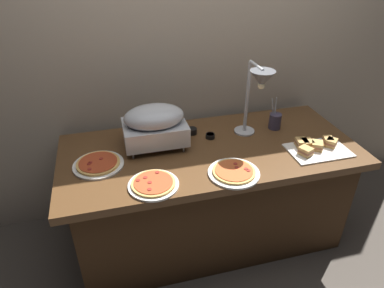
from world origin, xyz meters
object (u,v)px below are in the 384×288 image
pizza_plate_front (153,184)px  sauce_cup_far (192,131)px  pizza_plate_center (98,164)px  pizza_plate_raised_stand (234,172)px  chafing_dish (155,124)px  utensil_holder (275,121)px  heat_lamp (259,86)px  sauce_cup_near (210,136)px  sandwich_platter (316,147)px

pizza_plate_front → sauce_cup_far: size_ratio=4.22×
pizza_plate_center → pizza_plate_raised_stand: (0.75, -0.28, -0.00)m
chafing_dish → utensil_holder: (0.85, 0.02, -0.10)m
pizza_plate_front → utensil_holder: 1.03m
pizza_plate_front → utensil_holder: (0.93, 0.43, 0.05)m
heat_lamp → sauce_cup_far: bearing=149.0°
pizza_plate_center → utensil_holder: bearing=7.5°
chafing_dish → pizza_plate_center: size_ratio=1.33×
chafing_dish → pizza_plate_front: chafing_dish is taller
sauce_cup_far → sauce_cup_near: bearing=-41.3°
sandwich_platter → sauce_cup_near: size_ratio=6.10×
pizza_plate_center → pizza_plate_raised_stand: bearing=-20.7°
utensil_holder → heat_lamp: bearing=-147.6°
pizza_plate_center → sandwich_platter: (1.34, -0.17, 0.01)m
pizza_plate_raised_stand → pizza_plate_front: bearing=178.9°
chafing_dish → sauce_cup_near: bearing=0.7°
pizza_plate_front → sauce_cup_near: (0.45, 0.42, 0.00)m
pizza_plate_center → sandwich_platter: bearing=-7.3°
heat_lamp → sandwich_platter: size_ratio=1.35×
pizza_plate_front → heat_lamp: bearing=22.4°
utensil_holder → sandwich_platter: bearing=-69.9°
pizza_plate_raised_stand → sauce_cup_near: bearing=91.2°
pizza_plate_raised_stand → utensil_holder: (0.47, 0.44, 0.05)m
pizza_plate_center → pizza_plate_raised_stand: same height
pizza_plate_center → chafing_dish: bearing=20.6°
chafing_dish → pizza_plate_raised_stand: chafing_dish is taller
sauce_cup_near → utensil_holder: utensil_holder is taller
heat_lamp → pizza_plate_center: bearing=-179.0°
pizza_plate_raised_stand → utensil_holder: 0.65m
pizza_plate_center → sauce_cup_near: (0.74, 0.14, 0.00)m
heat_lamp → sauce_cup_far: 0.56m
chafing_dish → heat_lamp: 0.68m
sandwich_platter → sauce_cup_far: sandwich_platter is taller
heat_lamp → pizza_plate_front: 0.86m
pizza_plate_center → sauce_cup_near: size_ratio=4.81×
pizza_plate_center → sauce_cup_near: 0.75m
pizza_plate_raised_stand → sauce_cup_far: 0.53m
heat_lamp → sauce_cup_near: size_ratio=8.23×
heat_lamp → pizza_plate_raised_stand: 0.55m
heat_lamp → sandwich_platter: heat_lamp is taller
sauce_cup_near → sauce_cup_far: (-0.10, 0.09, 0.00)m
sandwich_platter → pizza_plate_raised_stand: bearing=-169.5°
chafing_dish → pizza_plate_front: size_ratio=1.42×
chafing_dish → sauce_cup_far: bearing=19.4°
chafing_dish → sauce_cup_far: chafing_dish is taller
sauce_cup_near → utensil_holder: size_ratio=0.27×
pizza_plate_front → pizza_plate_center: size_ratio=0.93×
chafing_dish → pizza_plate_center: bearing=-159.4°
sauce_cup_near → utensil_holder: (0.48, 0.02, 0.04)m
pizza_plate_front → sandwich_platter: bearing=5.5°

